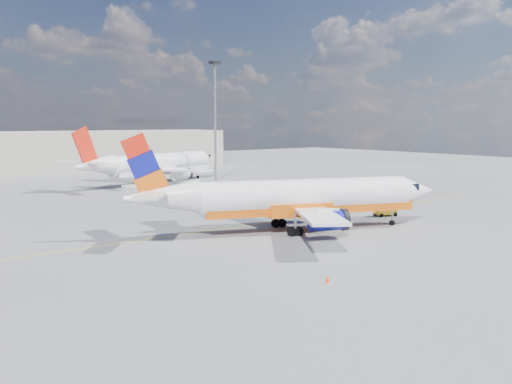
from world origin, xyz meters
TOP-DOWN VIEW (x-y plane):
  - ground at (0.00, 0.00)m, footprint 240.00×240.00m
  - taxi_line at (0.00, 3.00)m, footprint 70.00×0.15m
  - terminal_main at (5.00, 75.00)m, footprint 70.00×14.00m
  - main_jet at (-0.02, -1.90)m, footprint 30.06×22.75m
  - second_jet at (9.01, 42.05)m, footprint 30.90×23.52m
  - gse_tug at (13.04, -1.48)m, footprint 2.51×1.99m
  - traffic_cone at (-9.77, -15.88)m, footprint 0.35×0.35m
  - floodlight_mast at (18.96, 39.68)m, footprint 1.45×1.45m

SIDE VIEW (x-z plane):
  - ground at x=0.00m, z-range 0.00..0.00m
  - taxi_line at x=0.00m, z-range 0.00..0.01m
  - traffic_cone at x=-9.77m, z-range -0.01..0.49m
  - gse_tug at x=13.04m, z-range -0.04..1.55m
  - main_jet at x=-0.02m, z-range -1.53..7.65m
  - second_jet at x=9.01m, z-range -1.56..7.80m
  - terminal_main at x=5.00m, z-range 0.00..8.00m
  - floodlight_mast at x=18.96m, z-range 1.98..21.87m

